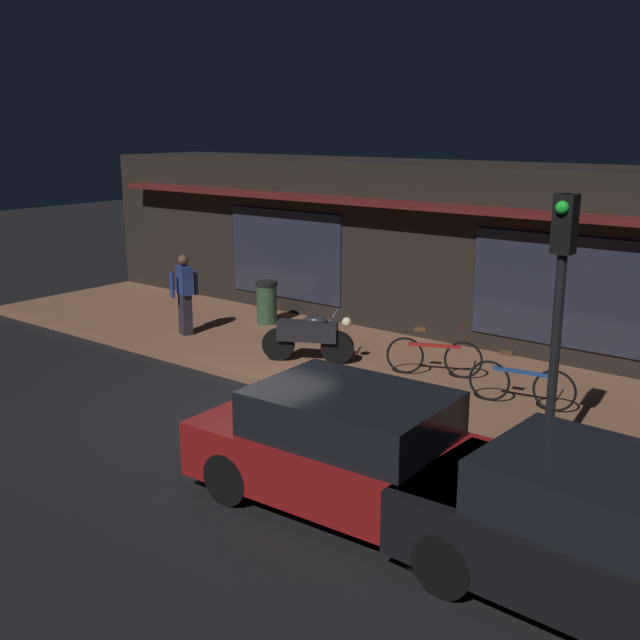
{
  "coord_description": "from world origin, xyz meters",
  "views": [
    {
      "loc": [
        8.18,
        -8.15,
        4.37
      ],
      "look_at": [
        -0.14,
        2.4,
        0.95
      ],
      "focal_mm": 43.11,
      "sensor_mm": 36.0,
      "label": 1
    }
  ],
  "objects_px": {
    "bicycle_extra": "(434,356)",
    "motorcycle": "(309,336)",
    "trash_bin": "(267,302)",
    "bicycle_parked": "(521,384)",
    "traffic_light_pole": "(560,289)",
    "parked_car_far": "(617,542)",
    "parked_car_near": "(358,452)",
    "person_photographer": "(185,293)"
  },
  "relations": [
    {
      "from": "parked_car_near",
      "to": "person_photographer",
      "type": "bearing_deg",
      "value": 152.41
    },
    {
      "from": "bicycle_extra",
      "to": "traffic_light_pole",
      "type": "xyz_separation_m",
      "value": [
        3.01,
        -2.37,
        1.97
      ]
    },
    {
      "from": "bicycle_parked",
      "to": "trash_bin",
      "type": "bearing_deg",
      "value": 168.01
    },
    {
      "from": "bicycle_extra",
      "to": "traffic_light_pole",
      "type": "distance_m",
      "value": 4.3
    },
    {
      "from": "motorcycle",
      "to": "trash_bin",
      "type": "bearing_deg",
      "value": 147.13
    },
    {
      "from": "bicycle_extra",
      "to": "parked_car_far",
      "type": "height_order",
      "value": "parked_car_far"
    },
    {
      "from": "motorcycle",
      "to": "bicycle_extra",
      "type": "bearing_deg",
      "value": 17.41
    },
    {
      "from": "bicycle_parked",
      "to": "bicycle_extra",
      "type": "xyz_separation_m",
      "value": [
        -1.8,
        0.45,
        0.0
      ]
    },
    {
      "from": "bicycle_extra",
      "to": "parked_car_near",
      "type": "xyz_separation_m",
      "value": [
        1.56,
        -4.43,
        0.2
      ]
    },
    {
      "from": "traffic_light_pole",
      "to": "trash_bin",
      "type": "bearing_deg",
      "value": 156.83
    },
    {
      "from": "trash_bin",
      "to": "person_photographer",
      "type": "bearing_deg",
      "value": -112.49
    },
    {
      "from": "traffic_light_pole",
      "to": "parked_car_far",
      "type": "bearing_deg",
      "value": -55.16
    },
    {
      "from": "bicycle_extra",
      "to": "trash_bin",
      "type": "height_order",
      "value": "trash_bin"
    },
    {
      "from": "bicycle_parked",
      "to": "person_photographer",
      "type": "relative_size",
      "value": 0.98
    },
    {
      "from": "parked_car_far",
      "to": "person_photographer",
      "type": "bearing_deg",
      "value": 159.14
    },
    {
      "from": "parked_car_far",
      "to": "parked_car_near",
      "type": "bearing_deg",
      "value": 177.12
    },
    {
      "from": "bicycle_parked",
      "to": "bicycle_extra",
      "type": "height_order",
      "value": "same"
    },
    {
      "from": "bicycle_extra",
      "to": "motorcycle",
      "type": "bearing_deg",
      "value": -162.59
    },
    {
      "from": "motorcycle",
      "to": "parked_car_far",
      "type": "height_order",
      "value": "parked_car_far"
    },
    {
      "from": "person_photographer",
      "to": "traffic_light_pole",
      "type": "height_order",
      "value": "traffic_light_pole"
    },
    {
      "from": "motorcycle",
      "to": "bicycle_parked",
      "type": "xyz_separation_m",
      "value": [
        4.0,
        0.24,
        -0.14
      ]
    },
    {
      "from": "parked_car_near",
      "to": "trash_bin",
      "type": "bearing_deg",
      "value": 139.45
    },
    {
      "from": "motorcycle",
      "to": "parked_car_far",
      "type": "relative_size",
      "value": 0.37
    },
    {
      "from": "motorcycle",
      "to": "parked_car_near",
      "type": "height_order",
      "value": "parked_car_near"
    },
    {
      "from": "motorcycle",
      "to": "traffic_light_pole",
      "type": "relative_size",
      "value": 0.43
    },
    {
      "from": "bicycle_parked",
      "to": "person_photographer",
      "type": "distance_m",
      "value": 7.25
    },
    {
      "from": "bicycle_extra",
      "to": "trash_bin",
      "type": "relative_size",
      "value": 1.65
    },
    {
      "from": "trash_bin",
      "to": "parked_car_near",
      "type": "xyz_separation_m",
      "value": [
        6.27,
        -5.37,
        0.08
      ]
    },
    {
      "from": "motorcycle",
      "to": "trash_bin",
      "type": "height_order",
      "value": "motorcycle"
    },
    {
      "from": "bicycle_parked",
      "to": "parked_car_far",
      "type": "distance_m",
      "value": 4.97
    },
    {
      "from": "motorcycle",
      "to": "person_photographer",
      "type": "relative_size",
      "value": 0.94
    },
    {
      "from": "parked_car_far",
      "to": "traffic_light_pole",
      "type": "bearing_deg",
      "value": 124.84
    },
    {
      "from": "person_photographer",
      "to": "parked_car_far",
      "type": "height_order",
      "value": "person_photographer"
    },
    {
      "from": "bicycle_parked",
      "to": "trash_bin",
      "type": "height_order",
      "value": "trash_bin"
    },
    {
      "from": "traffic_light_pole",
      "to": "parked_car_far",
      "type": "distance_m",
      "value": 3.23
    },
    {
      "from": "traffic_light_pole",
      "to": "parked_car_near",
      "type": "bearing_deg",
      "value": -125.07
    },
    {
      "from": "bicycle_parked",
      "to": "traffic_light_pole",
      "type": "xyz_separation_m",
      "value": [
        1.21,
        -1.92,
        1.97
      ]
    },
    {
      "from": "person_photographer",
      "to": "trash_bin",
      "type": "xyz_separation_m",
      "value": [
        0.71,
        1.72,
        -0.41
      ]
    },
    {
      "from": "bicycle_extra",
      "to": "parked_car_near",
      "type": "bearing_deg",
      "value": -70.64
    },
    {
      "from": "person_photographer",
      "to": "traffic_light_pole",
      "type": "bearing_deg",
      "value": -10.65
    },
    {
      "from": "bicycle_extra",
      "to": "person_photographer",
      "type": "relative_size",
      "value": 0.92
    },
    {
      "from": "motorcycle",
      "to": "bicycle_extra",
      "type": "height_order",
      "value": "motorcycle"
    }
  ]
}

